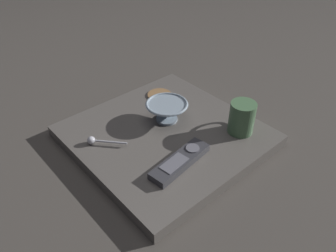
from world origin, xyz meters
TOP-DOWN VIEW (x-y plane):
  - ground_plane at (0.00, 0.00)m, footprint 6.00×6.00m
  - table at (0.00, 0.00)m, footprint 0.52×0.52m
  - cereal_bowl at (-0.04, -0.04)m, footprint 0.13×0.13m
  - coffee_mug at (-0.17, 0.15)m, footprint 0.10×0.08m
  - teaspoon at (0.19, -0.09)m, footprint 0.08×0.09m
  - tv_remote_near at (0.07, 0.14)m, footprint 0.20×0.08m
  - drink_coaster at (-0.12, -0.17)m, footprint 0.09×0.09m

SIDE VIEW (x-z plane):
  - ground_plane at x=0.00m, z-range 0.00..0.00m
  - table at x=0.00m, z-range 0.00..0.04m
  - drink_coaster at x=-0.12m, z-range 0.04..0.04m
  - tv_remote_near at x=0.07m, z-range 0.03..0.06m
  - teaspoon at x=0.19m, z-range 0.04..0.06m
  - cereal_bowl at x=-0.04m, z-range 0.04..0.10m
  - coffee_mug at x=-0.17m, z-range 0.04..0.14m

